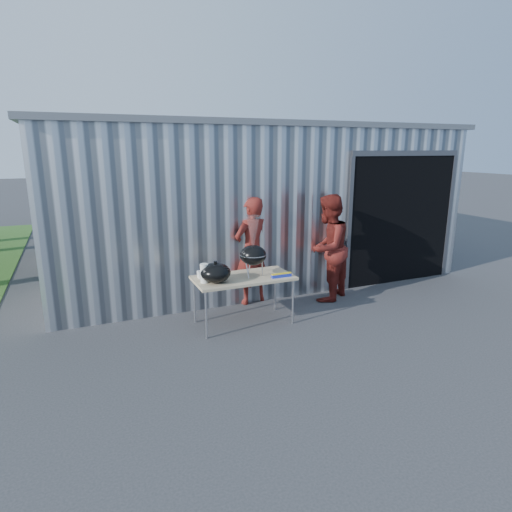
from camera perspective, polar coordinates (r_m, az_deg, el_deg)
name	(u,v)px	position (r m, az deg, el deg)	size (l,w,h in m)	color
ground	(292,342)	(6.14, 4.83, -11.33)	(80.00, 80.00, 0.00)	#323234
building	(237,196)	(10.17, -2.55, 7.93)	(8.20, 6.20, 3.10)	silver
folding_table	(243,279)	(6.49, -1.69, -3.12)	(1.50, 0.75, 0.75)	tan
kettle_grill	(253,249)	(6.40, -0.40, 0.95)	(0.41, 0.41, 0.93)	black
grill_lid	(216,273)	(6.20, -5.41, -2.24)	(0.44, 0.44, 0.32)	black
paper_towels	(204,273)	(6.20, -6.90, -2.30)	(0.12, 0.12, 0.28)	white
white_tub	(205,274)	(6.47, -6.86, -2.44)	(0.20, 0.15, 0.10)	white
foil_box	(281,275)	(6.45, 3.42, -2.58)	(0.32, 0.05, 0.06)	#1B2BB1
person_cook	(252,251)	(7.34, -0.58, 0.68)	(0.68, 0.44, 1.85)	maroon
person_bystander	(328,248)	(7.60, 9.56, 1.06)	(0.91, 0.71, 1.88)	maroon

